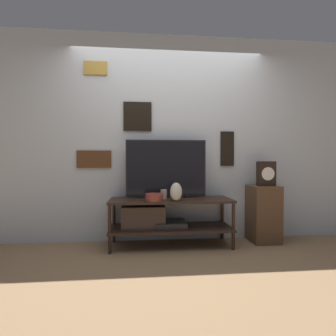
# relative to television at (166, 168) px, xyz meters

# --- Properties ---
(ground_plane) EXTENTS (12.00, 12.00, 0.00)m
(ground_plane) POSITION_rel_television_xyz_m (0.05, -0.39, -0.95)
(ground_plane) COLOR #846647
(wall_back) EXTENTS (6.40, 0.08, 2.70)m
(wall_back) POSITION_rel_television_xyz_m (0.05, 0.19, 0.40)
(wall_back) COLOR #B2BCC6
(wall_back) RESTS_ON ground_plane
(media_console) EXTENTS (1.49, 0.49, 0.58)m
(media_console) POSITION_rel_television_xyz_m (-0.08, -0.11, -0.59)
(media_console) COLOR black
(media_console) RESTS_ON ground_plane
(television) EXTENTS (1.01, 0.05, 0.73)m
(television) POSITION_rel_television_xyz_m (0.00, 0.00, 0.00)
(television) COLOR black
(television) RESTS_ON media_console
(vase_wide_bowl) EXTENTS (0.21, 0.21, 0.08)m
(vase_wide_bowl) POSITION_rel_television_xyz_m (-0.16, -0.24, -0.33)
(vase_wide_bowl) COLOR brown
(vase_wide_bowl) RESTS_ON media_console
(vase_urn_stoneware) EXTENTS (0.14, 0.12, 0.21)m
(vase_urn_stoneware) POSITION_rel_television_xyz_m (0.09, -0.29, -0.27)
(vase_urn_stoneware) COLOR beige
(vase_urn_stoneware) RESTS_ON media_console
(candle_jar) EXTENTS (0.08, 0.08, 0.12)m
(candle_jar) POSITION_rel_television_xyz_m (-0.04, -0.09, -0.32)
(candle_jar) COLOR #C1B29E
(candle_jar) RESTS_ON media_console
(side_table) EXTENTS (0.35, 0.36, 0.73)m
(side_table) POSITION_rel_television_xyz_m (1.26, -0.04, -0.59)
(side_table) COLOR #513823
(side_table) RESTS_ON ground_plane
(mantel_clock) EXTENTS (0.22, 0.11, 0.31)m
(mantel_clock) POSITION_rel_television_xyz_m (1.28, -0.08, -0.07)
(mantel_clock) COLOR black
(mantel_clock) RESTS_ON side_table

